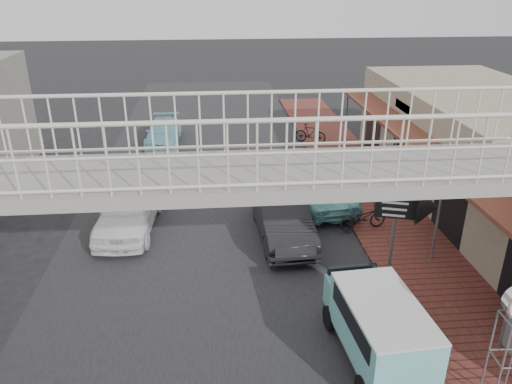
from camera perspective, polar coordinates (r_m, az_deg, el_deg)
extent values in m
plane|color=black|center=(14.53, -5.19, -11.24)|extent=(120.00, 120.00, 0.00)
cube|color=black|center=(14.53, -5.19, -11.22)|extent=(10.00, 60.00, 0.01)
cube|color=brown|center=(18.16, 15.77, -4.29)|extent=(3.00, 40.00, 0.10)
cube|color=brown|center=(18.40, 19.22, 5.28)|extent=(1.80, 18.00, 0.12)
cube|color=silver|center=(21.53, 16.61, 9.28)|extent=(0.08, 2.60, 0.90)
cube|color=#B21914|center=(15.91, 24.72, 3.15)|extent=(0.08, 2.20, 0.80)
cube|color=gray|center=(8.54, -6.31, 1.74)|extent=(14.00, 2.00, 0.24)
cube|color=beige|center=(9.23, -6.42, 7.80)|extent=(14.00, 0.08, 1.10)
cube|color=beige|center=(7.42, -6.64, 3.81)|extent=(14.00, 0.08, 1.10)
imported|color=white|center=(17.97, -14.40, -1.82)|extent=(2.10, 4.70, 1.57)
imported|color=black|center=(16.92, 3.01, -2.79)|extent=(1.85, 4.70, 1.52)
imported|color=#6FBEC0|center=(19.42, 7.15, 0.15)|extent=(2.56, 4.56, 1.21)
imported|color=#6EB2C0|center=(27.01, -10.53, 6.74)|extent=(1.75, 4.21, 1.22)
cylinder|color=black|center=(13.13, 8.45, -14.04)|extent=(0.26, 0.64, 0.63)
cylinder|color=black|center=(13.58, 14.23, -13.17)|extent=(0.26, 0.64, 0.63)
cylinder|color=black|center=(11.95, 18.93, -19.81)|extent=(0.26, 0.64, 0.63)
cube|color=#73C6C7|center=(11.83, 14.21, -14.92)|extent=(1.74, 2.97, 1.21)
cube|color=#73C6C7|center=(13.16, 11.31, -11.30)|extent=(1.51, 0.92, 0.80)
cube|color=black|center=(11.63, 14.37, -13.64)|extent=(1.73, 2.44, 0.45)
cube|color=silver|center=(11.45, 14.52, -12.46)|extent=(1.76, 2.97, 0.05)
imported|color=black|center=(17.70, 12.12, -2.82)|extent=(1.81, 0.93, 0.91)
imported|color=black|center=(26.52, 6.22, 6.67)|extent=(1.71, 1.13, 1.00)
cylinder|color=#59595B|center=(11.69, 25.01, -16.43)|extent=(0.04, 0.04, 2.17)
cylinder|color=#59595B|center=(11.35, 26.17, -18.03)|extent=(0.04, 0.04, 2.17)
cylinder|color=#59595B|center=(14.71, 15.35, -4.84)|extent=(0.10, 0.10, 2.76)
cube|color=black|center=(14.24, 15.79, -1.35)|extent=(1.11, 0.38, 0.86)
cone|color=black|center=(14.34, 19.00, -1.60)|extent=(0.85, 1.17, 1.05)
cube|color=white|center=(14.23, 15.58, -1.57)|extent=(0.73, 0.22, 0.57)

